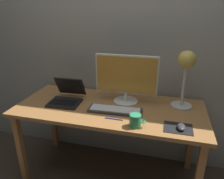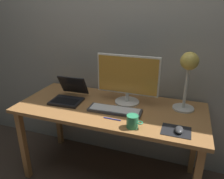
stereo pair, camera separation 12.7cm
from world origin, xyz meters
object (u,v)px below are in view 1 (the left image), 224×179
monitor (126,78)px  mouse (181,127)px  desk_lamp (186,67)px  keyboard_main (115,110)px  coffee_mug (135,121)px  laptop (67,95)px  pen (114,119)px

monitor → mouse: 0.62m
desk_lamp → mouse: size_ratio=5.03×
keyboard_main → coffee_mug: 0.28m
laptop → pen: size_ratio=2.29×
pen → desk_lamp: bearing=36.0°
mouse → desk_lamp: bearing=88.2°
desk_lamp → coffee_mug: size_ratio=4.06×
monitor → coffee_mug: size_ratio=4.54×
coffee_mug → monitor: bearing=111.0°
laptop → pen: laptop is taller
monitor → coffee_mug: bearing=-69.0°
keyboard_main → mouse: mouse is taller
keyboard_main → mouse: bearing=-15.8°
pen → monitor: bearing=85.7°
monitor → laptop: monitor is taller
coffee_mug → pen: coffee_mug is taller
desk_lamp → mouse: desk_lamp is taller
laptop → mouse: bearing=-13.7°
keyboard_main → mouse: 0.54m
laptop → mouse: (0.99, -0.24, -0.04)m
coffee_mug → keyboard_main: bearing=136.2°
monitor → desk_lamp: (0.48, 0.04, 0.12)m
pen → keyboard_main: bearing=100.0°
monitor → pen: size_ratio=3.86×
desk_lamp → coffee_mug: bearing=-127.9°
monitor → desk_lamp: bearing=4.2°
laptop → mouse: size_ratio=3.34×
monitor → mouse: size_ratio=5.63×
monitor → laptop: (-0.52, -0.10, -0.17)m
laptop → coffee_mug: (0.67, -0.28, -0.01)m
desk_lamp → pen: size_ratio=3.45×
keyboard_main → coffee_mug: bearing=-43.8°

